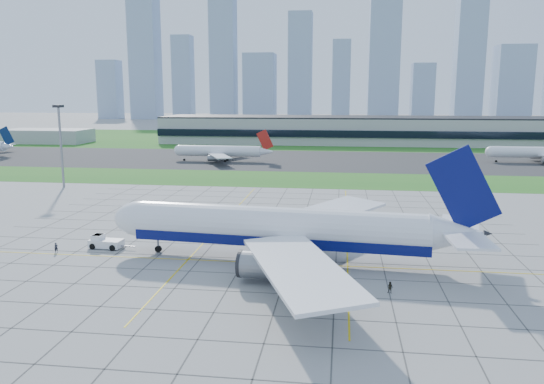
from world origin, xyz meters
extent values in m
plane|color=gray|center=(0.00, 0.00, 0.00)|extent=(1400.00, 1400.00, 0.00)
cube|color=#21621C|center=(0.00, 90.00, 0.02)|extent=(700.00, 35.00, 0.04)
cube|color=#383838|center=(0.00, 145.00, 0.03)|extent=(700.00, 75.00, 0.04)
cube|color=#21621C|center=(0.00, 255.00, 0.02)|extent=(700.00, 145.00, 0.04)
cube|color=#474744|center=(-48.00, 10.00, 0.01)|extent=(0.18, 130.00, 0.02)
cube|color=#474744|center=(-40.00, 10.00, 0.01)|extent=(0.18, 130.00, 0.02)
cube|color=#474744|center=(-32.00, 10.00, 0.01)|extent=(0.18, 130.00, 0.02)
cube|color=#474744|center=(-24.00, 10.00, 0.01)|extent=(0.18, 130.00, 0.02)
cube|color=#474744|center=(-16.00, 10.00, 0.01)|extent=(0.18, 130.00, 0.02)
cube|color=#474744|center=(-8.00, 10.00, 0.01)|extent=(0.18, 130.00, 0.02)
cube|color=#474744|center=(0.00, 10.00, 0.01)|extent=(0.18, 130.00, 0.02)
cube|color=#474744|center=(8.00, 10.00, 0.01)|extent=(0.18, 130.00, 0.02)
cube|color=#474744|center=(16.00, 10.00, 0.01)|extent=(0.18, 130.00, 0.02)
cube|color=#474744|center=(24.00, 10.00, 0.01)|extent=(0.18, 130.00, 0.02)
cube|color=#474744|center=(32.00, 10.00, 0.01)|extent=(0.18, 130.00, 0.02)
cube|color=#474744|center=(40.00, 10.00, 0.01)|extent=(0.18, 130.00, 0.02)
cube|color=#474744|center=(48.00, 10.00, 0.01)|extent=(0.18, 130.00, 0.02)
cube|color=#474744|center=(0.00, -40.00, 0.01)|extent=(110.00, 0.18, 0.02)
cube|color=#474744|center=(0.00, -32.00, 0.01)|extent=(110.00, 0.18, 0.02)
cube|color=#474744|center=(0.00, -24.00, 0.01)|extent=(110.00, 0.18, 0.02)
cube|color=#474744|center=(0.00, -16.00, 0.01)|extent=(110.00, 0.18, 0.02)
cube|color=#474744|center=(0.00, -8.00, 0.01)|extent=(110.00, 0.18, 0.02)
cube|color=#474744|center=(0.00, 0.00, 0.01)|extent=(110.00, 0.18, 0.02)
cube|color=#474744|center=(0.00, 8.00, 0.01)|extent=(110.00, 0.18, 0.02)
cube|color=#474744|center=(0.00, 16.00, 0.01)|extent=(110.00, 0.18, 0.02)
cube|color=#474744|center=(0.00, 24.00, 0.01)|extent=(110.00, 0.18, 0.02)
cube|color=#474744|center=(0.00, 32.00, 0.01)|extent=(110.00, 0.18, 0.02)
cube|color=#474744|center=(0.00, 40.00, 0.01)|extent=(110.00, 0.18, 0.02)
cube|color=#474744|center=(0.00, 48.00, 0.01)|extent=(110.00, 0.18, 0.02)
cube|color=#474744|center=(0.00, 56.00, 0.01)|extent=(110.00, 0.18, 0.02)
cube|color=#474744|center=(0.00, 64.00, 0.01)|extent=(110.00, 0.18, 0.02)
cube|color=#DABC0B|center=(0.00, -2.00, 0.02)|extent=(120.00, 0.25, 0.03)
cube|color=#DABC0B|center=(-10.00, 20.00, 0.02)|extent=(0.25, 100.00, 0.03)
cube|color=#DABC0B|center=(18.00, 20.00, 0.02)|extent=(0.25, 100.00, 0.03)
cube|color=#B7B7B2|center=(40.00, 230.00, 7.50)|extent=(260.00, 42.00, 15.00)
cube|color=black|center=(40.00, 208.50, 7.00)|extent=(260.00, 1.00, 4.00)
cube|color=black|center=(40.00, 230.00, 15.40)|extent=(260.00, 42.00, 0.80)
cube|color=#B7B7B2|center=(-160.00, 210.00, 4.00)|extent=(50.00, 25.00, 8.00)
cylinder|color=gray|center=(-70.00, 65.00, 12.50)|extent=(0.70, 0.70, 25.00)
cube|color=black|center=(-70.00, 65.00, 25.20)|extent=(2.50, 2.50, 0.80)
cube|color=#98ADC8|center=(-258.00, 520.00, 34.00)|extent=(24.00, 21.60, 68.00)
cube|color=#98ADC8|center=(-213.00, 520.00, 71.00)|extent=(31.00, 27.90, 142.00)
cube|color=#98ADC8|center=(-168.00, 520.00, 47.50)|extent=(22.00, 19.80, 95.00)
cube|color=#98ADC8|center=(-120.00, 520.00, 80.00)|extent=(28.00, 25.20, 160.00)
cube|color=#98ADC8|center=(-78.00, 520.00, 37.00)|extent=(35.00, 31.50, 74.00)
cube|color=#98ADC8|center=(-32.00, 520.00, 59.00)|extent=(26.00, 23.40, 118.00)
cube|color=#98ADC8|center=(14.00, 520.00, 44.00)|extent=(20.00, 18.00, 88.00)
cube|color=#98ADC8|center=(60.00, 520.00, 75.00)|extent=(33.00, 29.70, 150.00)
cube|color=#98ADC8|center=(103.00, 520.00, 31.00)|extent=(24.00, 21.60, 62.00)
cube|color=#98ADC8|center=(150.00, 520.00, 64.00)|extent=(29.00, 26.10, 128.00)
cube|color=#98ADC8|center=(196.00, 520.00, 40.00)|extent=(36.00, 32.40, 80.00)
cylinder|color=white|center=(5.96, -0.33, 6.23)|extent=(51.58, 11.22, 6.68)
cube|color=#080D51|center=(5.96, -0.33, 4.12)|extent=(51.54, 10.78, 1.78)
ellipsoid|color=white|center=(-19.53, 1.96, 6.23)|extent=(11.24, 7.60, 6.68)
cube|color=black|center=(-21.97, 2.18, 6.79)|extent=(2.76, 3.77, 0.67)
cone|color=white|center=(35.33, -2.96, 6.57)|extent=(9.43, 7.11, 6.34)
cube|color=#080D51|center=(35.89, -3.01, 14.02)|extent=(12.13, 1.64, 14.20)
cube|color=white|center=(14.20, 16.81, 5.12)|extent=(24.69, 31.86, 1.08)
cube|color=white|center=(11.02, -18.65, 5.12)|extent=(20.47, 32.69, 1.08)
cylinder|color=slate|center=(7.01, 11.31, 2.89)|extent=(7.58, 4.86, 4.23)
cylinder|color=slate|center=(4.92, -11.96, 2.89)|extent=(7.58, 4.86, 4.23)
cylinder|color=gray|center=(-16.76, 1.71, 1.45)|extent=(0.43, 0.43, 2.89)
cylinder|color=black|center=(-16.76, 1.71, 0.61)|extent=(1.27, 0.66, 1.22)
cylinder|color=black|center=(11.82, 2.72, 0.72)|extent=(1.56, 1.46, 1.45)
cylinder|color=black|center=(11.19, -4.37, 0.72)|extent=(1.56, 1.46, 1.45)
cube|color=white|center=(-27.50, 3.01, 0.93)|extent=(6.44, 3.44, 1.45)
cube|color=white|center=(-29.14, 3.16, 1.96)|extent=(2.06, 2.43, 1.14)
cube|color=black|center=(-29.14, 3.16, 2.17)|extent=(1.83, 2.21, 0.72)
cube|color=gray|center=(-23.07, 2.61, 0.62)|extent=(3.11, 0.46, 0.19)
cylinder|color=black|center=(-29.44, 4.53, 0.57)|extent=(1.18, 0.62, 1.14)
cylinder|color=black|center=(-29.68, 1.86, 0.57)|extent=(1.18, 0.62, 1.14)
cylinder|color=black|center=(-25.32, 4.16, 0.57)|extent=(1.18, 0.62, 1.14)
cylinder|color=black|center=(-25.56, 1.49, 0.57)|extent=(1.18, 0.62, 1.14)
imported|color=black|center=(-35.41, -0.96, 0.93)|extent=(0.80, 0.78, 1.86)
imported|color=black|center=(24.10, -13.68, 0.89)|extent=(1.06, 0.96, 1.77)
cube|color=#071E4C|center=(-140.01, 141.74, 9.50)|extent=(7.46, 0.40, 9.15)
cylinder|color=white|center=(-36.18, 135.35, 4.50)|extent=(35.93, 4.80, 4.80)
cube|color=#B01914|center=(-16.22, 135.35, 9.50)|extent=(7.46, 0.40, 9.15)
cube|color=white|center=(-33.68, 146.35, 3.70)|extent=(13.89, 20.66, 0.40)
cube|color=white|center=(-33.68, 124.35, 3.70)|extent=(13.89, 20.66, 0.40)
cylinder|color=black|center=(-33.18, 137.55, 0.50)|extent=(1.00, 1.00, 1.00)
cylinder|color=black|center=(-33.18, 133.15, 0.50)|extent=(1.00, 1.00, 1.00)
cube|color=white|center=(105.05, 158.69, 3.70)|extent=(13.89, 20.66, 0.40)
camera|label=1|loc=(16.55, -89.24, 28.86)|focal=35.00mm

